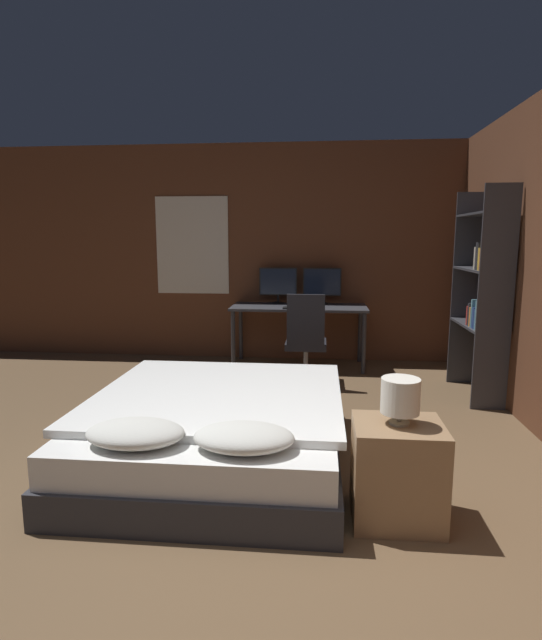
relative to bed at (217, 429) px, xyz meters
name	(u,v)px	position (x,y,z in m)	size (l,w,h in m)	color
ground_plane	(235,572)	(0.33, -1.16, -0.24)	(20.00, 20.00, 0.00)	brown
wall_back	(290,253)	(0.31, 3.10, 1.11)	(12.00, 0.08, 2.70)	brown
bed	(217,429)	(0.00, 0.00, 0.00)	(1.71, 1.96, 0.55)	#2D2D33
nightstand	(397,472)	(1.14, -0.62, 0.04)	(0.48, 0.42, 0.55)	#997551
bedside_lamp	(400,396)	(1.14, -0.62, 0.47)	(0.21, 0.21, 0.25)	gray
desk	(299,313)	(0.45, 2.70, 0.42)	(1.61, 0.67, 0.74)	#38383D
monitor_left	(278,283)	(0.18, 2.93, 0.75)	(0.47, 0.16, 0.44)	black
monitor_right	(322,283)	(0.72, 2.93, 0.75)	(0.47, 0.16, 0.44)	black
keyboard	(298,308)	(0.45, 2.47, 0.51)	(0.35, 0.13, 0.02)	black
computer_mouse	(321,307)	(0.72, 2.47, 0.52)	(0.07, 0.05, 0.04)	black
office_chair	(306,349)	(0.56, 1.95, 0.14)	(0.52, 0.52, 0.98)	black
bookshelf	(484,288)	(2.24, 1.62, 0.84)	(0.31, 0.89, 2.01)	#333338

